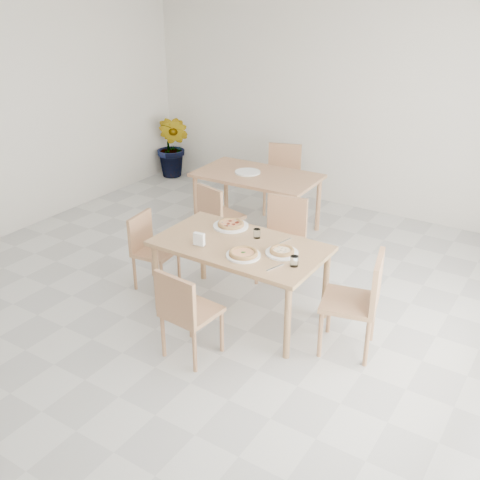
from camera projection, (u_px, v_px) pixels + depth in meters
The scene contains 21 objects.
main_table at pixel (240, 252), 5.23m from camera, with size 1.58×0.90×0.75m.
chair_south at pixel (185, 309), 4.66m from camera, with size 0.45×0.45×0.84m.
chair_north at pixel (283, 233), 5.98m from camera, with size 0.51×0.51×0.89m.
chair_west at pixel (149, 245), 5.84m from camera, with size 0.44×0.44×0.79m.
chair_east at pixel (361, 297), 4.74m from camera, with size 0.55×0.55×0.93m.
plate_margherita at pixel (243, 255), 4.97m from camera, with size 0.31×0.31×0.02m, color white.
plate_mushroom at pixel (282, 253), 5.01m from camera, with size 0.30×0.30×0.02m, color white.
plate_pepperoni at pixel (231, 226), 5.55m from camera, with size 0.35×0.35×0.02m, color white.
pizza_margherita at pixel (243, 253), 4.96m from camera, with size 0.30×0.30×0.03m.
pizza_mushroom at pixel (282, 251), 5.00m from camera, with size 0.23×0.23×0.03m.
pizza_pepperoni at pixel (231, 224), 5.54m from camera, with size 0.34×0.34×0.03m.
tumbler_a at pixel (257, 233), 5.30m from camera, with size 0.07×0.07×0.09m, color white.
tumbler_b at pixel (294, 261), 4.78m from camera, with size 0.07×0.07×0.09m, color white.
napkin_holder at pixel (199, 240), 5.13m from camera, with size 0.12×0.07×0.13m.
fork_a at pixel (275, 268), 4.77m from camera, with size 0.02×0.20×0.01m, color silver.
fork_b at pixel (285, 241), 5.25m from camera, with size 0.01×0.17×0.01m, color silver.
second_table at pixel (257, 180), 7.08m from camera, with size 1.56×0.93×0.75m.
chair_back_s at pixel (217, 213), 6.57m from camera, with size 0.50×0.50×0.84m.
chair_back_n at pixel (283, 173), 7.76m from camera, with size 0.58×0.58×0.92m.
plate_empty at pixel (248, 172), 7.09m from camera, with size 0.32×0.32×0.02m, color white.
potted_plant at pixel (173, 147), 9.07m from camera, with size 0.56×0.45×1.02m, color #2F5F1C.
Camera 1 is at (3.06, -3.71, 2.99)m, focal length 42.00 mm.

